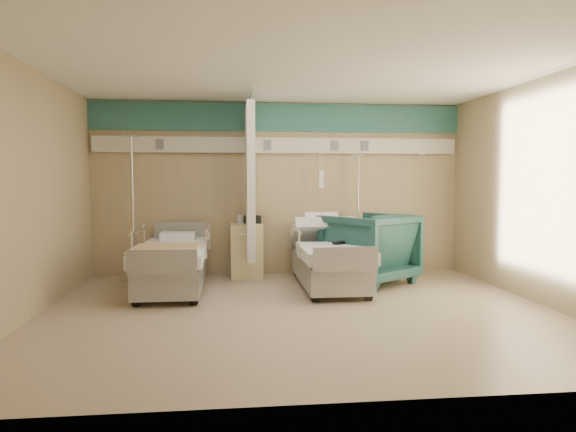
{
  "coord_description": "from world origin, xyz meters",
  "views": [
    {
      "loc": [
        -0.78,
        -5.88,
        1.54
      ],
      "look_at": [
        -0.07,
        0.6,
        1.08
      ],
      "focal_mm": 32.0,
      "sensor_mm": 36.0,
      "label": 1
    }
  ],
  "objects_px": {
    "bed_left": "(173,268)",
    "visitor_armchair": "(369,248)",
    "bed_right": "(329,265)",
    "iv_stand_right": "(358,250)",
    "iv_stand_left": "(134,250)",
    "bedside_cabinet": "(247,250)"
  },
  "relations": [
    {
      "from": "bed_left",
      "to": "iv_stand_left",
      "type": "xyz_separation_m",
      "value": [
        -0.7,
        0.91,
        0.14
      ]
    },
    {
      "from": "iv_stand_left",
      "to": "visitor_armchair",
      "type": "bearing_deg",
      "value": -10.71
    },
    {
      "from": "bedside_cabinet",
      "to": "iv_stand_right",
      "type": "bearing_deg",
      "value": 1.74
    },
    {
      "from": "visitor_armchair",
      "to": "iv_stand_left",
      "type": "height_order",
      "value": "iv_stand_left"
    },
    {
      "from": "iv_stand_right",
      "to": "bedside_cabinet",
      "type": "bearing_deg",
      "value": -178.26
    },
    {
      "from": "bed_left",
      "to": "iv_stand_right",
      "type": "xyz_separation_m",
      "value": [
        2.86,
        0.96,
        0.08
      ]
    },
    {
      "from": "visitor_armchair",
      "to": "iv_stand_left",
      "type": "bearing_deg",
      "value": -45.42
    },
    {
      "from": "iv_stand_right",
      "to": "iv_stand_left",
      "type": "distance_m",
      "value": 3.56
    },
    {
      "from": "bed_right",
      "to": "visitor_armchair",
      "type": "height_order",
      "value": "visitor_armchair"
    },
    {
      "from": "bedside_cabinet",
      "to": "iv_stand_left",
      "type": "distance_m",
      "value": 1.75
    },
    {
      "from": "bed_left",
      "to": "visitor_armchair",
      "type": "height_order",
      "value": "visitor_armchair"
    },
    {
      "from": "bed_right",
      "to": "iv_stand_left",
      "type": "bearing_deg",
      "value": 162.61
    },
    {
      "from": "bed_right",
      "to": "bed_left",
      "type": "bearing_deg",
      "value": 180.0
    },
    {
      "from": "visitor_armchair",
      "to": "iv_stand_right",
      "type": "bearing_deg",
      "value": -125.48
    },
    {
      "from": "visitor_armchair",
      "to": "bed_left",
      "type": "bearing_deg",
      "value": -29.97
    },
    {
      "from": "iv_stand_right",
      "to": "iv_stand_left",
      "type": "xyz_separation_m",
      "value": [
        -3.56,
        -0.05,
        0.06
      ]
    },
    {
      "from": "bed_right",
      "to": "iv_stand_right",
      "type": "distance_m",
      "value": 1.16
    },
    {
      "from": "bed_left",
      "to": "iv_stand_right",
      "type": "height_order",
      "value": "iv_stand_right"
    },
    {
      "from": "iv_stand_left",
      "to": "bed_right",
      "type": "bearing_deg",
      "value": -17.39
    },
    {
      "from": "visitor_armchair",
      "to": "iv_stand_right",
      "type": "distance_m",
      "value": 0.73
    },
    {
      "from": "bedside_cabinet",
      "to": "iv_stand_left",
      "type": "bearing_deg",
      "value": 179.76
    },
    {
      "from": "visitor_armchair",
      "to": "bed_right",
      "type": "bearing_deg",
      "value": -14.73
    }
  ]
}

